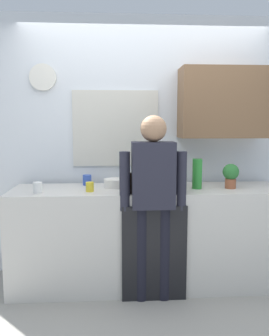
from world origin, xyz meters
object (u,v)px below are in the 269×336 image
bottle_amber_beer (180,174)px  person_at_sink (153,193)px  bottle_dark_sauce (131,183)px  dish_soap (138,180)px  cup_yellow_cup (90,187)px  mixing_bowl (116,183)px  cup_blue_mug (87,180)px  cup_white_mug (38,188)px  coffee_maker (173,174)px  bottle_clear_soda (197,174)px  bottle_green_wine (149,172)px  potted_plant (231,174)px

bottle_amber_beer → person_at_sink: person_at_sink is taller
bottle_dark_sauce → dish_soap: same height
cup_yellow_cup → mixing_bowl: size_ratio=0.39×
cup_blue_mug → person_at_sink: person_at_sink is taller
bottle_dark_sauce → bottle_amber_beer: bearing=34.5°
bottle_amber_beer → cup_white_mug: size_ratio=2.42×
coffee_maker → dish_soap: coffee_maker is taller
bottle_amber_beer → mixing_bowl: bearing=-176.4°
coffee_maker → bottle_clear_soda: coffee_maker is taller
dish_soap → person_at_sink: bearing=-71.0°
cup_blue_mug → dish_soap: dish_soap is taller
coffee_maker → dish_soap: bearing=161.3°
coffee_maker → cup_yellow_cup: size_ratio=3.88×
cup_yellow_cup → cup_blue_mug: bearing=98.1°
cup_white_mug → dish_soap: 0.90m
bottle_amber_beer → bottle_clear_soda: bearing=-49.9°
coffee_maker → bottle_green_wine: coffee_maker is taller
bottle_dark_sauce → cup_white_mug: 0.81m
cup_blue_mug → person_at_sink: 0.78m
cup_yellow_cup → potted_plant: bearing=3.4°
bottle_green_wine → cup_blue_mug: (-0.59, 0.18, -0.10)m
cup_yellow_cup → cup_white_mug: size_ratio=0.89×
cup_blue_mug → bottle_green_wine: bearing=-17.2°
dish_soap → mixing_bowl: bearing=164.0°
coffee_maker → bottle_amber_beer: (0.10, 0.20, -0.03)m
person_at_sink → bottle_clear_soda: bearing=36.3°
bottle_green_wine → bottle_dark_sauce: bearing=-126.2°
cup_blue_mug → cup_white_mug: 0.54m
bottle_green_wine → potted_plant: bottle_green_wine is taller
bottle_amber_beer → cup_blue_mug: size_ratio=2.30×
dish_soap → bottle_clear_soda: bearing=-6.1°
bottle_clear_soda → mixing_bowl: size_ratio=1.27×
cup_white_mug → person_at_sink: person_at_sink is taller
cup_yellow_cup → cup_white_mug: (-0.45, -0.03, 0.01)m
cup_blue_mug → bottle_amber_beer: bearing=-6.0°
potted_plant → dish_soap: size_ratio=1.28×
person_at_sink → bottle_green_wine: bearing=96.3°
bottle_clear_soda → cup_yellow_cup: size_ratio=3.29×
cup_white_mug → mixing_bowl: 0.72m
person_at_sink → cup_yellow_cup: bearing=168.0°
bottle_clear_soda → person_at_sink: bearing=-149.7°
cup_yellow_cup → person_at_sink: 0.57m
bottle_clear_soda → cup_blue_mug: bearing=166.3°
bottle_dark_sauce → cup_yellow_cup: 0.38m
coffee_maker → dish_soap: (-0.31, 0.11, -0.07)m
potted_plant → person_at_sink: person_at_sink is taller
cup_blue_mug → cup_white_mug: size_ratio=1.05×
bottle_dark_sauce → mixing_bowl: size_ratio=0.82×
bottle_green_wine → mixing_bowl: size_ratio=1.36×
bottle_green_wine → mixing_bowl: (-0.31, 0.05, -0.11)m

